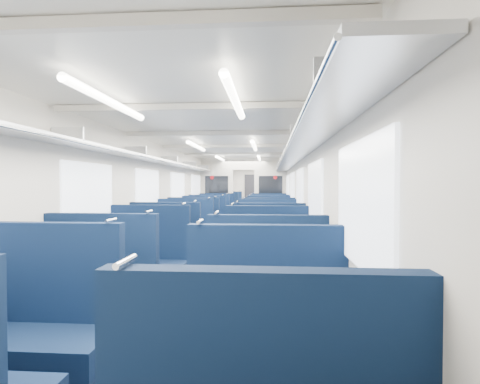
{
  "coord_description": "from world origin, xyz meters",
  "views": [
    {
      "loc": [
        0.85,
        -9.8,
        1.54
      ],
      "look_at": [
        -0.05,
        1.82,
        1.3
      ],
      "focal_mm": 28.79,
      "sensor_mm": 36.0,
      "label": 1
    }
  ],
  "objects": [
    {
      "name": "ceiling_fittings",
      "position": [
        0.0,
        -0.26,
        2.29
      ],
      "size": [
        2.7,
        16.06,
        0.11
      ],
      "color": "beige",
      "rests_on": "ceiling"
    },
    {
      "name": "seat_16",
      "position": [
        -0.83,
        0.93,
        0.39
      ],
      "size": [
        1.15,
        0.63,
        1.28
      ],
      "color": "#0C1D3C",
      "rests_on": "floor"
    },
    {
      "name": "ceiling",
      "position": [
        0.0,
        0.0,
        2.35
      ],
      "size": [
        2.8,
        18.0,
        0.01
      ],
      "primitive_type": "cube",
      "color": "silver",
      "rests_on": "wall_left"
    },
    {
      "name": "seat_9",
      "position": [
        0.83,
        -3.69,
        0.39
      ],
      "size": [
        1.15,
        0.63,
        1.28
      ],
      "color": "#0C1D3C",
      "rests_on": "floor"
    },
    {
      "name": "wall_far",
      "position": [
        0.0,
        9.0,
        1.18
      ],
      "size": [
        2.8,
        0.02,
        2.35
      ],
      "primitive_type": "cube",
      "color": "beige",
      "rests_on": "floor"
    },
    {
      "name": "dado_left",
      "position": [
        -1.39,
        0.0,
        0.35
      ],
      "size": [
        0.03,
        17.9,
        0.7
      ],
      "primitive_type": "cube",
      "color": "#0F1B32",
      "rests_on": "floor"
    },
    {
      "name": "seat_22",
      "position": [
        -0.83,
        5.21,
        0.39
      ],
      "size": [
        1.15,
        0.63,
        1.28
      ],
      "color": "#0C1D3C",
      "rests_on": "floor"
    },
    {
      "name": "seat_5",
      "position": [
        0.83,
        -5.99,
        0.39
      ],
      "size": [
        1.15,
        0.63,
        1.28
      ],
      "color": "#0C1D3C",
      "rests_on": "floor"
    },
    {
      "name": "windows",
      "position": [
        0.0,
        -0.46,
        1.42
      ],
      "size": [
        2.78,
        15.6,
        0.75
      ],
      "color": "white",
      "rests_on": "wall_left"
    },
    {
      "name": "seat_21",
      "position": [
        0.83,
        4.0,
        0.39
      ],
      "size": [
        1.15,
        0.63,
        1.28
      ],
      "color": "#0C1D3C",
      "rests_on": "floor"
    },
    {
      "name": "end_door",
      "position": [
        0.0,
        8.94,
        1.0
      ],
      "size": [
        0.75,
        0.06,
        2.0
      ],
      "primitive_type": "cube",
      "color": "black",
      "rests_on": "floor"
    },
    {
      "name": "seat_20",
      "position": [
        -0.83,
        4.05,
        0.39
      ],
      "size": [
        1.15,
        0.63,
        1.28
      ],
      "color": "#0C1D3C",
      "rests_on": "floor"
    },
    {
      "name": "seat_17",
      "position": [
        0.83,
        0.94,
        0.39
      ],
      "size": [
        1.15,
        0.63,
        1.28
      ],
      "color": "#0C1D3C",
      "rests_on": "floor"
    },
    {
      "name": "dado_right",
      "position": [
        1.39,
        0.0,
        0.35
      ],
      "size": [
        0.03,
        17.9,
        0.7
      ],
      "primitive_type": "cube",
      "color": "#0F1B32",
      "rests_on": "floor"
    },
    {
      "name": "wall_left",
      "position": [
        -1.4,
        0.0,
        1.18
      ],
      "size": [
        0.02,
        18.0,
        2.35
      ],
      "primitive_type": "cube",
      "color": "beige",
      "rests_on": "floor"
    },
    {
      "name": "seat_14",
      "position": [
        -0.83,
        -0.32,
        0.39
      ],
      "size": [
        1.15,
        0.63,
        1.28
      ],
      "color": "#0C1D3C",
      "rests_on": "floor"
    },
    {
      "name": "seat_8",
      "position": [
        -0.83,
        -3.58,
        0.39
      ],
      "size": [
        1.15,
        0.63,
        1.28
      ],
      "color": "#0C1D3C",
      "rests_on": "floor"
    },
    {
      "name": "seat_10",
      "position": [
        -0.83,
        -2.46,
        0.39
      ],
      "size": [
        1.15,
        0.63,
        1.28
      ],
      "color": "#0C1D3C",
      "rests_on": "floor"
    },
    {
      "name": "seat_11",
      "position": [
        0.83,
        -2.42,
        0.39
      ],
      "size": [
        1.15,
        0.63,
        1.28
      ],
      "color": "#0C1D3C",
      "rests_on": "floor"
    },
    {
      "name": "wall_right",
      "position": [
        1.4,
        0.0,
        1.18
      ],
      "size": [
        0.02,
        18.0,
        2.35
      ],
      "primitive_type": "cube",
      "color": "beige",
      "rests_on": "floor"
    },
    {
      "name": "seat_3",
      "position": [
        0.83,
        -7.19,
        0.39
      ],
      "size": [
        1.15,
        0.63,
        1.28
      ],
      "color": "#0C1D3C",
      "rests_on": "floor"
    },
    {
      "name": "luggage_rack_right",
      "position": [
        1.21,
        0.0,
        1.97
      ],
      "size": [
        0.36,
        17.4,
        0.18
      ],
      "color": "#B2B5BA",
      "rests_on": "wall_right"
    },
    {
      "name": "seat_2",
      "position": [
        -0.83,
        -7.16,
        0.39
      ],
      "size": [
        1.15,
        0.63,
        1.28
      ],
      "color": "#0C1D3C",
      "rests_on": "floor"
    },
    {
      "name": "floor",
      "position": [
        0.0,
        0.0,
        0.0
      ],
      "size": [
        2.8,
        18.0,
        0.01
      ],
      "primitive_type": "cube",
      "color": "black",
      "rests_on": "ground"
    },
    {
      "name": "seat_18",
      "position": [
        -0.83,
        2.08,
        0.39
      ],
      "size": [
        1.15,
        0.63,
        1.28
      ],
      "color": "#0C1D3C",
      "rests_on": "floor"
    },
    {
      "name": "seat_7",
      "position": [
        0.83,
        -4.76,
        0.39
      ],
      "size": [
        1.15,
        0.63,
        1.28
      ],
      "color": "#0C1D3C",
      "rests_on": "floor"
    },
    {
      "name": "seat_23",
      "position": [
        0.83,
        5.39,
        0.39
      ],
      "size": [
        1.15,
        0.63,
        1.28
      ],
      "color": "#0C1D3C",
      "rests_on": "floor"
    },
    {
      "name": "luggage_rack_left",
      "position": [
        -1.21,
        0.0,
        1.97
      ],
      "size": [
        0.36,
        17.4,
        0.18
      ],
      "color": "#B2B5BA",
      "rests_on": "wall_left"
    },
    {
      "name": "seat_15",
      "position": [
        0.83,
        -0.27,
        0.39
      ],
      "size": [
        1.15,
        0.63,
        1.28
      ],
      "color": "#0C1D3C",
      "rests_on": "floor"
    },
    {
      "name": "bulkhead",
      "position": [
        -0.0,
        2.64,
        1.23
      ],
      "size": [
        2.8,
        0.1,
        2.35
      ],
      "color": "beige",
      "rests_on": "floor"
    },
    {
      "name": "seat_19",
      "position": [
        0.83,
        2.14,
        0.39
      ],
      "size": [
        1.15,
        0.63,
        1.28
      ],
      "color": "#0C1D3C",
      "rests_on": "floor"
    },
    {
      "name": "seat_13",
      "position": [
        0.83,
        -1.27,
        0.39
      ],
      "size": [
        1.15,
        0.63,
        1.28
      ],
      "color": "#0C1D3C",
      "rests_on": "floor"
    },
    {
      "name": "seat_12",
      "position": [
        -0.83,
        -1.29,
        0.39
      ],
      "size": [
        1.15,
        0.63,
        1.28
      ],
      "color": "#0C1D3C",
      "rests_on": "floor"
    },
    {
      "name": "seat_4",
      "position": [
        -0.83,
        -5.93,
        0.39
      ],
      "size": [
        1.15,
        0.63,
        1.28
      ],
      "color": "#0C1D3C",
      "rests_on": "floor"
    },
    {
      "name": "seat_6",
      "position": [
        -0.83,
        -4.7,
        0.39
      ],
      "size": [
        1.15,
        0.63,
        1.28
      ],
      "color": "#0C1D3C",
      "rests_on": "floor"
    }
  ]
}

